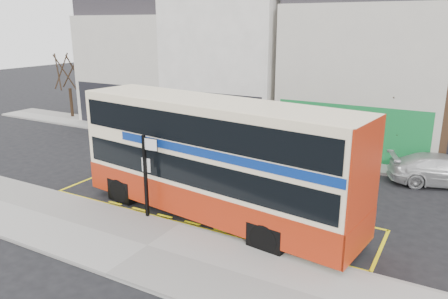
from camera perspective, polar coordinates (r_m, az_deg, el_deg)
The scene contains 15 objects.
ground at distance 17.23m, azimuth -5.09°, elevation -9.58°, with size 120.00×120.00×0.00m, color black.
pavement at distance 15.57m, azimuth -9.97°, elevation -12.44°, with size 40.00×4.00×0.15m, color #9D9B95.
kerb at distance 16.92m, azimuth -5.82°, elevation -9.82°, with size 40.00×0.15×0.15m, color gray.
far_pavement at distance 26.40m, azimuth 8.41°, elevation -0.26°, with size 50.00×3.00×0.15m, color #9D9B95.
road_markings at distance 18.44m, azimuth -2.28°, elevation -7.71°, with size 14.00×3.40×0.01m, color #FFEA0D, non-canonical shape.
terrace_far_left at distance 35.72m, azimuth -9.83°, elevation 11.70°, with size 8.00×8.01×10.80m.
terrace_left at distance 31.31m, azimuth 1.89°, elevation 12.24°, with size 8.00×8.01×11.80m.
terrace_green_shop at distance 28.35m, azimuth 18.54°, elevation 10.51°, with size 9.00×8.01×11.30m.
double_decker_bus at distance 16.75m, azimuth -1.23°, elevation -1.15°, with size 12.06×4.24×4.72m.
bus_stop_post at distance 16.94m, azimuth -10.07°, elevation -2.52°, with size 0.82×0.14×3.29m.
car_silver at distance 29.76m, azimuth -12.63°, elevation 2.66°, with size 1.67×4.15×1.42m, color silver.
car_grey at distance 25.18m, azimuth 6.18°, elevation 0.29°, with size 1.30×3.72×1.22m, color #3B3D42.
car_white at distance 23.30m, azimuth 26.76°, elevation -2.43°, with size 2.04×5.01×1.45m, color #BDBDBD.
street_tree_left at distance 37.29m, azimuth -19.79°, elevation 10.70°, with size 3.06×3.06×6.60m.
street_tree_right at distance 25.11m, azimuth 21.87°, elevation 5.55°, with size 2.27×2.27×4.90m.
Camera 1 is at (8.86, -12.75, 7.47)m, focal length 35.00 mm.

